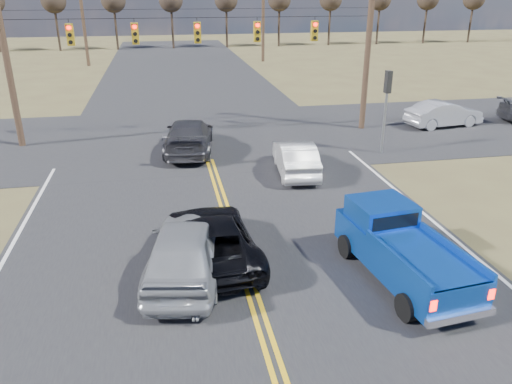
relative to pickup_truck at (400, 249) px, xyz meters
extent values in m
plane|color=brown|center=(-4.06, -3.06, -0.88)|extent=(160.00, 160.00, 0.00)
cube|color=#28282B|center=(-4.06, 6.94, -0.88)|extent=(14.00, 120.00, 0.02)
cube|color=#28282B|center=(-4.06, 14.94, -0.88)|extent=(120.00, 12.00, 0.02)
cylinder|color=#473323|center=(-13.06, 14.94, 4.12)|extent=(0.32, 0.32, 10.00)
cylinder|color=#473323|center=(4.94, 14.94, 4.12)|extent=(0.32, 0.32, 10.00)
cylinder|color=black|center=(-4.06, 14.94, 5.12)|extent=(18.00, 0.02, 0.02)
cylinder|color=black|center=(-4.06, 14.94, 5.52)|extent=(18.00, 0.02, 0.02)
cube|color=#B28C14|center=(-10.06, 14.94, 4.42)|extent=(0.34, 0.24, 1.00)
cylinder|color=#FF0C05|center=(-10.06, 14.80, 4.75)|extent=(0.20, 0.06, 0.20)
cylinder|color=black|center=(-10.06, 14.80, 4.42)|extent=(0.20, 0.06, 0.20)
cylinder|color=black|center=(-10.06, 14.80, 4.09)|extent=(0.20, 0.06, 0.20)
cube|color=black|center=(-10.06, 14.77, 4.86)|extent=(0.24, 0.14, 0.03)
cube|color=#B28C14|center=(-7.06, 14.94, 4.42)|extent=(0.34, 0.24, 1.00)
cylinder|color=#FF0C05|center=(-7.06, 14.80, 4.75)|extent=(0.20, 0.06, 0.20)
cylinder|color=black|center=(-7.06, 14.80, 4.42)|extent=(0.20, 0.06, 0.20)
cylinder|color=black|center=(-7.06, 14.80, 4.09)|extent=(0.20, 0.06, 0.20)
cube|color=black|center=(-7.06, 14.77, 4.86)|extent=(0.24, 0.14, 0.03)
cube|color=#B28C14|center=(-4.06, 14.94, 4.42)|extent=(0.34, 0.24, 1.00)
cylinder|color=#FF0C05|center=(-4.06, 14.80, 4.75)|extent=(0.20, 0.06, 0.20)
cylinder|color=black|center=(-4.06, 14.80, 4.42)|extent=(0.20, 0.06, 0.20)
cylinder|color=black|center=(-4.06, 14.80, 4.09)|extent=(0.20, 0.06, 0.20)
cube|color=black|center=(-4.06, 14.77, 4.86)|extent=(0.24, 0.14, 0.03)
cube|color=#B28C14|center=(-1.06, 14.94, 4.42)|extent=(0.34, 0.24, 1.00)
cylinder|color=#FF0C05|center=(-1.06, 14.80, 4.75)|extent=(0.20, 0.06, 0.20)
cylinder|color=black|center=(-1.06, 14.80, 4.42)|extent=(0.20, 0.06, 0.20)
cylinder|color=black|center=(-1.06, 14.80, 4.09)|extent=(0.20, 0.06, 0.20)
cube|color=black|center=(-1.06, 14.77, 4.86)|extent=(0.24, 0.14, 0.03)
cube|color=#B28C14|center=(1.94, 14.94, 4.42)|extent=(0.34, 0.24, 1.00)
cylinder|color=#FF0C05|center=(1.94, 14.80, 4.75)|extent=(0.20, 0.06, 0.20)
cylinder|color=black|center=(1.94, 14.80, 4.42)|extent=(0.20, 0.06, 0.20)
cylinder|color=black|center=(1.94, 14.80, 4.09)|extent=(0.20, 0.06, 0.20)
cube|color=black|center=(1.94, 14.77, 4.86)|extent=(0.24, 0.14, 0.03)
cylinder|color=slate|center=(4.14, 10.44, 0.72)|extent=(0.12, 0.12, 3.20)
cube|color=black|center=(4.14, 10.44, 2.52)|extent=(0.24, 0.34, 1.00)
cylinder|color=#473323|center=(-13.06, 42.94, 4.12)|extent=(0.32, 0.32, 10.00)
cylinder|color=#473323|center=(4.94, 42.94, 4.12)|extent=(0.32, 0.32, 10.00)
cylinder|color=#33261C|center=(-18.06, 56.94, 1.87)|extent=(0.28, 0.28, 5.50)
sphere|color=#2D231C|center=(-18.06, 56.94, 5.02)|extent=(3.00, 3.00, 3.00)
cylinder|color=#33261C|center=(-11.06, 56.94, 1.87)|extent=(0.28, 0.28, 5.50)
sphere|color=#2D231C|center=(-11.06, 56.94, 5.02)|extent=(3.00, 3.00, 3.00)
cylinder|color=#33261C|center=(-4.06, 56.94, 1.87)|extent=(0.28, 0.28, 5.50)
sphere|color=#2D231C|center=(-4.06, 56.94, 5.02)|extent=(3.00, 3.00, 3.00)
cylinder|color=#33261C|center=(2.94, 56.94, 1.87)|extent=(0.28, 0.28, 5.50)
sphere|color=#2D231C|center=(2.94, 56.94, 5.02)|extent=(3.00, 3.00, 3.00)
cylinder|color=#33261C|center=(9.94, 56.94, 1.87)|extent=(0.28, 0.28, 5.50)
cylinder|color=#33261C|center=(16.94, 56.94, 1.87)|extent=(0.28, 0.28, 5.50)
cylinder|color=#33261C|center=(23.94, 56.94, 1.87)|extent=(0.28, 0.28, 5.50)
cylinder|color=#33261C|center=(30.94, 56.94, 1.87)|extent=(0.28, 0.28, 5.50)
cylinder|color=#33261C|center=(37.94, 56.94, 1.87)|extent=(0.28, 0.28, 5.50)
cylinder|color=black|center=(-0.63, -1.81, -0.53)|extent=(0.35, 0.72, 0.70)
cylinder|color=black|center=(1.01, -1.63, -0.53)|extent=(0.35, 0.72, 0.70)
cylinder|color=black|center=(-0.98, 1.31, -0.53)|extent=(0.35, 0.72, 0.70)
cylinder|color=black|center=(0.67, 1.49, -0.53)|extent=(0.35, 0.72, 0.70)
cube|color=#1045AE|center=(0.02, -0.16, -0.10)|extent=(2.25, 4.87, 0.87)
cube|color=#1045AE|center=(-0.12, 1.09, 0.62)|extent=(1.77, 1.65, 0.63)
cube|color=black|center=(-0.04, 0.37, 0.62)|extent=(1.39, 0.20, 0.39)
cube|color=#1045AE|center=(-0.71, -1.16, 0.43)|extent=(0.40, 2.87, 0.17)
cube|color=#1045AE|center=(0.94, -0.98, 0.43)|extent=(0.40, 2.87, 0.17)
cube|color=#1045AE|center=(0.27, -2.49, 0.08)|extent=(1.74, 0.26, 0.52)
cube|color=silver|center=(0.28, -2.55, -0.40)|extent=(1.80, 0.35, 0.19)
cube|color=#FF0C05|center=(-0.49, -2.61, 0.04)|extent=(0.16, 0.07, 0.26)
cube|color=#FF0C05|center=(1.04, -2.44, 0.04)|extent=(0.16, 0.07, 0.26)
imported|color=#A0A3A8|center=(-5.68, 1.17, -0.06)|extent=(2.74, 5.08, 1.64)
imported|color=black|center=(-4.86, 1.93, -0.21)|extent=(2.64, 5.03, 1.35)
imported|color=silver|center=(-0.63, 8.54, -0.18)|extent=(1.90, 4.36, 1.39)
imported|color=#343439|center=(-4.86, 12.44, -0.10)|extent=(2.88, 5.63, 1.56)
imported|color=#B0B2B9|center=(9.66, 14.50, -0.16)|extent=(2.15, 4.56, 1.45)
camera|label=1|loc=(-6.00, -10.86, 6.49)|focal=35.00mm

